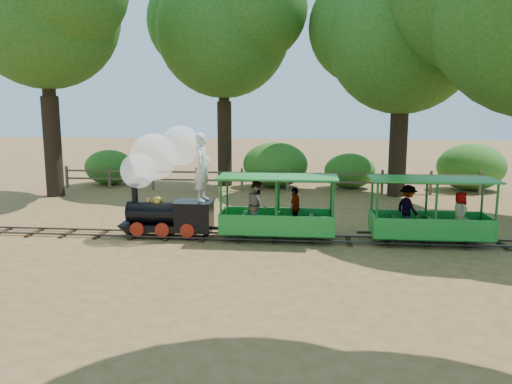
# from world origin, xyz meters

# --- Properties ---
(ground) EXTENTS (90.00, 90.00, 0.00)m
(ground) POSITION_xyz_m (0.00, 0.00, 0.00)
(ground) COLOR #A27346
(ground) RESTS_ON ground
(track) EXTENTS (22.00, 1.00, 0.10)m
(track) POSITION_xyz_m (0.00, 0.00, 0.07)
(track) COLOR #3F3D3A
(track) RESTS_ON ground
(locomotive) EXTENTS (2.78, 1.31, 3.20)m
(locomotive) POSITION_xyz_m (-2.13, 0.08, 1.80)
(locomotive) COLOR black
(locomotive) RESTS_ON ground
(carriage_front) EXTENTS (3.22, 1.32, 1.68)m
(carriage_front) POSITION_xyz_m (0.96, -0.05, 0.78)
(carriage_front) COLOR #1E8C2E
(carriage_front) RESTS_ON track
(carriage_rear) EXTENTS (3.22, 1.32, 1.68)m
(carriage_rear) POSITION_xyz_m (5.05, 0.01, 0.76)
(carriage_rear) COLOR #1E8C2E
(carriage_rear) RESTS_ON track
(oak_nw) EXTENTS (7.40, 6.51, 10.23)m
(oak_nw) POSITION_xyz_m (-8.53, 6.08, 7.56)
(oak_nw) COLOR #2D2116
(oak_nw) RESTS_ON ground
(oak_nc) EXTENTS (7.48, 6.58, 10.00)m
(oak_nc) POSITION_xyz_m (-2.03, 9.58, 7.30)
(oak_nc) COLOR #2D2116
(oak_nc) RESTS_ON ground
(oak_ne) EXTENTS (7.45, 6.55, 9.29)m
(oak_ne) POSITION_xyz_m (5.47, 7.58, 6.61)
(oak_ne) COLOR #2D2116
(oak_ne) RESTS_ON ground
(fence) EXTENTS (18.10, 0.10, 1.00)m
(fence) POSITION_xyz_m (0.00, 8.00, 0.58)
(fence) COLOR brown
(fence) RESTS_ON ground
(shrub_west) EXTENTS (2.36, 1.82, 1.64)m
(shrub_west) POSITION_xyz_m (-7.51, 9.30, 0.82)
(shrub_west) COLOR #2D6B1E
(shrub_west) RESTS_ON ground
(shrub_mid_w) EXTENTS (2.97, 2.28, 2.05)m
(shrub_mid_w) POSITION_xyz_m (0.37, 9.30, 1.03)
(shrub_mid_w) COLOR #2D6B1E
(shrub_mid_w) RESTS_ON ground
(shrub_mid_e) EXTENTS (2.29, 1.76, 1.59)m
(shrub_mid_e) POSITION_xyz_m (3.74, 9.30, 0.79)
(shrub_mid_e) COLOR #2D6B1E
(shrub_mid_e) RESTS_ON ground
(shrub_east) EXTENTS (2.97, 2.28, 2.06)m
(shrub_east) POSITION_xyz_m (9.00, 9.30, 1.03)
(shrub_east) COLOR #2D6B1E
(shrub_east) RESTS_ON ground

